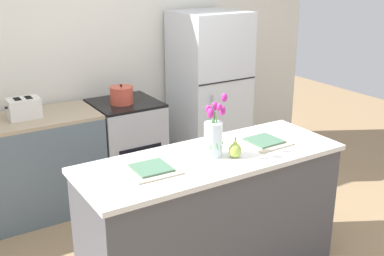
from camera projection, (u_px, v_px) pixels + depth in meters
back_wall at (96, 49)px, 4.62m from camera, size 5.20×0.08×2.70m
kitchen_island at (211, 219)px, 3.31m from camera, size 1.80×0.66×0.94m
back_counter at (2, 173)px, 4.07m from camera, size 1.68×0.60×0.90m
stove_range at (127, 147)px, 4.65m from camera, size 0.60×0.61×0.90m
refrigerator at (209, 94)px, 4.99m from camera, size 0.68×0.67×1.68m
flower_vase at (214, 134)px, 3.10m from camera, size 0.18×0.15×0.41m
pear_figurine at (235, 149)px, 3.12m from camera, size 0.08×0.08×0.14m
plate_setting_left at (151, 169)px, 2.94m from camera, size 0.31×0.31×0.02m
plate_setting_right at (264, 141)px, 3.38m from camera, size 0.31×0.31×0.02m
toaster at (24, 108)px, 4.02m from camera, size 0.28×0.18×0.17m
cooking_pot at (122, 95)px, 4.42m from camera, size 0.22×0.22×0.18m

